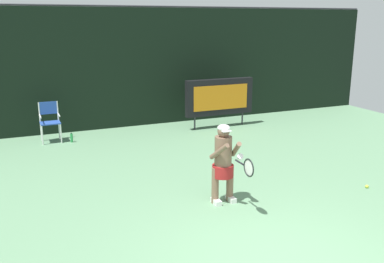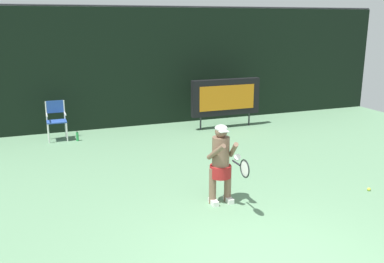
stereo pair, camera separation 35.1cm
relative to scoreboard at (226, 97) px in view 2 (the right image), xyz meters
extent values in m
cube|color=black|center=(-2.71, 1.24, 0.85)|extent=(18.00, 0.12, 3.60)
cylinder|color=#38383D|center=(-2.71, 1.24, 2.68)|extent=(18.00, 0.05, 0.05)
cube|color=black|center=(0.00, 0.00, 0.00)|extent=(2.20, 0.20, 1.10)
cube|color=orange|center=(0.00, -0.10, 0.00)|extent=(1.80, 0.01, 0.75)
cylinder|color=#2D2D33|center=(-0.83, 0.00, -0.75)|extent=(0.05, 0.05, 0.40)
cylinder|color=#2D2D33|center=(0.83, 0.00, -0.75)|extent=(0.05, 0.05, 0.40)
cylinder|color=white|center=(-5.20, 0.11, -0.69)|extent=(0.04, 0.04, 0.52)
cylinder|color=white|center=(-4.72, 0.11, -0.69)|extent=(0.04, 0.04, 0.52)
cylinder|color=white|center=(-5.20, 0.51, -0.69)|extent=(0.04, 0.04, 0.52)
cylinder|color=white|center=(-4.72, 0.51, -0.69)|extent=(0.04, 0.04, 0.52)
cube|color=#274A9D|center=(-4.96, 0.31, -0.41)|extent=(0.52, 0.44, 0.03)
cylinder|color=white|center=(-5.20, 0.51, -0.15)|extent=(0.04, 0.04, 0.56)
cylinder|color=white|center=(-4.72, 0.51, -0.15)|extent=(0.04, 0.04, 0.56)
cube|color=#274A9D|center=(-4.96, 0.51, -0.04)|extent=(0.48, 0.02, 0.34)
cylinder|color=white|center=(-5.20, 0.31, -0.21)|extent=(0.04, 0.44, 0.04)
cylinder|color=white|center=(-4.72, 0.31, -0.21)|extent=(0.04, 0.44, 0.04)
cylinder|color=green|center=(-4.46, 0.06, -0.83)|extent=(0.07, 0.07, 0.24)
cylinder|color=black|center=(-4.46, 0.06, -0.69)|extent=(0.03, 0.03, 0.03)
cube|color=white|center=(-2.63, -5.11, -0.90)|extent=(0.11, 0.26, 0.09)
cube|color=white|center=(-2.33, -5.11, -0.90)|extent=(0.11, 0.26, 0.09)
cylinder|color=brown|center=(-2.63, -5.06, -0.61)|extent=(0.13, 0.13, 0.68)
cylinder|color=brown|center=(-2.33, -5.06, -0.61)|extent=(0.13, 0.13, 0.68)
cylinder|color=maroon|center=(-2.48, -5.06, -0.35)|extent=(0.39, 0.39, 0.22)
cylinder|color=brown|center=(-2.48, -5.06, 0.01)|extent=(0.31, 0.31, 0.56)
sphere|color=brown|center=(-2.48, -5.06, 0.39)|extent=(0.22, 0.22, 0.22)
ellipsoid|color=white|center=(-2.48, -5.06, 0.45)|extent=(0.22, 0.22, 0.12)
cube|color=white|center=(-2.48, -5.16, 0.42)|extent=(0.17, 0.12, 0.02)
cylinder|color=brown|center=(-2.65, -5.23, 0.08)|extent=(0.20, 0.47, 0.38)
cylinder|color=brown|center=(-2.32, -5.23, 0.08)|extent=(0.20, 0.47, 0.38)
cylinder|color=white|center=(-2.30, -5.35, -0.02)|extent=(0.13, 0.13, 0.12)
cylinder|color=black|center=(-2.37, -5.47, -0.08)|extent=(0.03, 0.28, 0.03)
torus|color=black|center=(-2.37, -5.77, -0.08)|extent=(0.02, 0.31, 0.31)
ellipsoid|color=silver|center=(-2.37, -5.77, -0.08)|extent=(0.01, 0.26, 0.26)
sphere|color=#CCDB3D|center=(0.45, -5.62, -0.91)|extent=(0.07, 0.07, 0.07)
camera|label=1|loc=(-5.86, -11.51, 2.28)|focal=39.94mm
camera|label=2|loc=(-5.53, -11.64, 2.28)|focal=39.94mm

